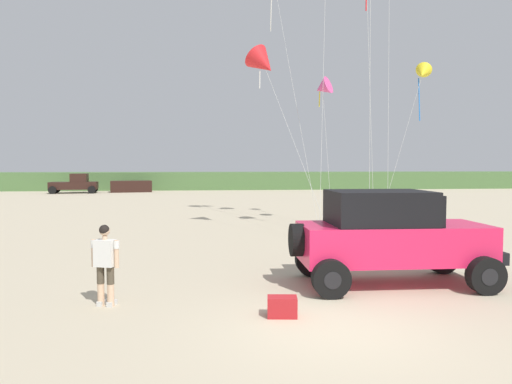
% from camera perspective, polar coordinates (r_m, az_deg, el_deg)
% --- Properties ---
extents(ground_plane, '(220.00, 220.00, 0.00)m').
position_cam_1_polar(ground_plane, '(8.84, 9.55, -15.75)').
color(ground_plane, '#C1B293').
extents(dune_ridge, '(90.00, 6.71, 1.99)m').
position_cam_1_polar(dune_ridge, '(57.25, -8.58, 1.36)').
color(dune_ridge, '#4C703D').
rests_on(dune_ridge, ground_plane).
extents(jeep, '(4.88, 2.46, 2.26)m').
position_cam_1_polar(jeep, '(11.86, 15.74, -4.97)').
color(jeep, '#EA2151').
rests_on(jeep, ground_plane).
extents(person_watching, '(0.60, 0.40, 1.67)m').
position_cam_1_polar(person_watching, '(10.21, -17.61, -7.83)').
color(person_watching, '#DBB28E').
rests_on(person_watching, ground_plane).
extents(cooler_box, '(0.60, 0.43, 0.38)m').
position_cam_1_polar(cooler_box, '(9.28, 3.16, -13.56)').
color(cooler_box, '#B21E23').
rests_on(cooler_box, ground_plane).
extents(distant_pickup, '(4.77, 2.81, 1.98)m').
position_cam_1_polar(distant_pickup, '(51.65, -20.85, 0.91)').
color(distant_pickup, black).
rests_on(distant_pickup, ground_plane).
extents(distant_sedan, '(4.42, 2.37, 1.20)m').
position_cam_1_polar(distant_sedan, '(51.82, -14.72, 0.65)').
color(distant_sedan, black).
rests_on(distant_sedan, ground_plane).
extents(kite_orange_streamer, '(2.83, 5.26, 8.00)m').
position_cam_1_polar(kite_orange_streamer, '(20.73, 0.88, 15.16)').
color(kite_orange_streamer, red).
rests_on(kite_orange_streamer, ground_plane).
extents(kite_red_delta, '(1.30, 2.19, 7.12)m').
position_cam_1_polar(kite_red_delta, '(23.39, 7.98, 12.25)').
color(kite_red_delta, '#E04C93').
rests_on(kite_red_delta, ground_plane).
extents(kite_green_box, '(3.04, 1.79, 7.70)m').
position_cam_1_polar(kite_green_box, '(23.94, 19.34, 13.28)').
color(kite_green_box, yellow).
rests_on(kite_green_box, ground_plane).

